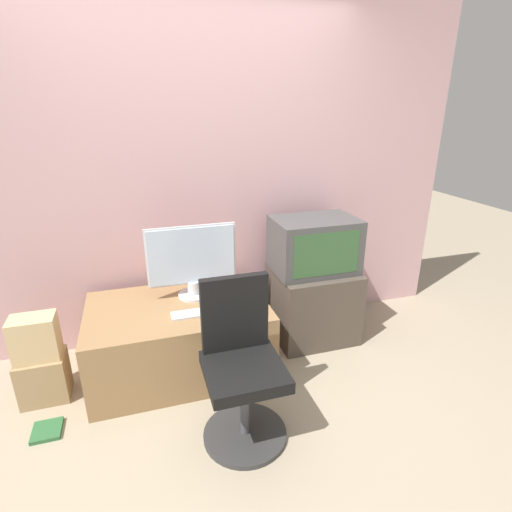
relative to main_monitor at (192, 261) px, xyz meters
name	(u,v)px	position (x,y,z in m)	size (l,w,h in m)	color
ground_plane	(238,446)	(0.07, -0.93, -0.77)	(12.00, 12.00, 0.00)	tan
wall_back	(189,176)	(0.07, 0.39, 0.53)	(4.40, 0.05, 2.60)	#CC9EA3
desk	(180,337)	(-0.14, -0.12, -0.52)	(1.22, 0.79, 0.51)	#937047
side_stand	(312,303)	(0.95, 0.02, -0.48)	(0.63, 0.56, 0.58)	#4C4238
main_monitor	(192,261)	(0.00, 0.00, 0.00)	(0.62, 0.23, 0.53)	silver
keyboard	(197,313)	(-0.03, -0.28, -0.26)	(0.34, 0.11, 0.01)	silver
mouse	(230,309)	(0.20, -0.30, -0.26)	(0.06, 0.04, 0.02)	black
crt_tv	(314,245)	(0.94, 0.02, 0.02)	(0.63, 0.43, 0.42)	#474747
office_chair	(242,371)	(0.13, -0.82, -0.36)	(0.48, 0.48, 0.93)	#333333
cardboard_box_lower	(44,377)	(-1.02, -0.18, -0.62)	(0.29, 0.23, 0.31)	#A3845B
cardboard_box_upper	(35,338)	(-1.02, -0.18, -0.32)	(0.27, 0.18, 0.28)	#D1B27F
book	(47,431)	(-0.97, -0.51, -0.76)	(0.16, 0.17, 0.02)	#2D6638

